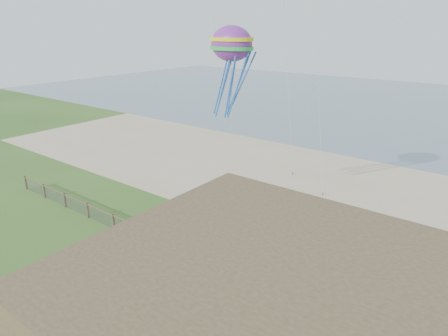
{
  "coord_description": "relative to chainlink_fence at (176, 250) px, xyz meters",
  "views": [
    {
      "loc": [
        15.24,
        -9.05,
        13.56
      ],
      "look_at": [
        2.18,
        8.0,
        5.82
      ],
      "focal_mm": 32.0,
      "sensor_mm": 36.0,
      "label": 1
    }
  ],
  "objects": [
    {
      "name": "sand_beach",
      "position": [
        0.0,
        16.0,
        -0.55
      ],
      "size": [
        72.0,
        20.0,
        0.02
      ],
      "primitive_type": "cube",
      "color": "tan",
      "rests_on": "ground"
    },
    {
      "name": "picnic_table",
      "position": [
        7.76,
        -1.0,
        -0.15
      ],
      "size": [
        2.03,
        1.61,
        0.8
      ],
      "primitive_type": null,
      "rotation": [
        0.0,
        0.0,
        -0.09
      ],
      "color": "brown",
      "rests_on": "ground"
    },
    {
      "name": "octopus_kite",
      "position": [
        -1.81,
        8.05,
        10.0
      ],
      "size": [
        4.0,
        3.47,
        6.89
      ],
      "primitive_type": null,
      "rotation": [
        0.0,
        0.0,
        -0.39
      ],
      "color": "#DD225B"
    },
    {
      "name": "ground",
      "position": [
        0.0,
        -6.0,
        -0.55
      ],
      "size": [
        160.0,
        160.0,
        0.0
      ],
      "primitive_type": "plane",
      "color": "#2F591E",
      "rests_on": "ground"
    },
    {
      "name": "chainlink_fence",
      "position": [
        0.0,
        0.0,
        0.0
      ],
      "size": [
        36.2,
        0.2,
        1.25
      ],
      "primitive_type": null,
      "color": "#4A3A29",
      "rests_on": "ground"
    },
    {
      "name": "ocean",
      "position": [
        0.0,
        60.0,
        -0.55
      ],
      "size": [
        160.0,
        68.0,
        0.02
      ],
      "primitive_type": "cube",
      "color": "slate",
      "rests_on": "ground"
    }
  ]
}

